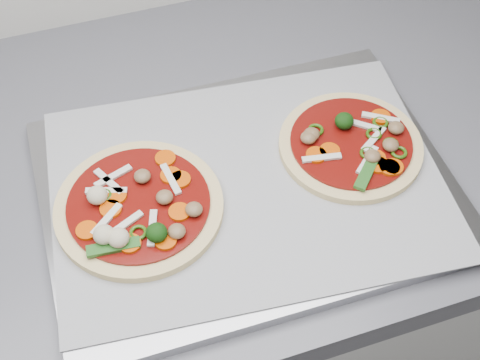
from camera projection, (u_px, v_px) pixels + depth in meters
name	position (u px, v px, depth m)	size (l,w,h in m)	color
baking_tray	(247.00, 187.00, 0.81)	(0.48, 0.36, 0.02)	gray
parchment	(247.00, 182.00, 0.80)	(0.46, 0.34, 0.00)	#9A9A9F
pizza_left	(138.00, 208.00, 0.76)	(0.22, 0.22, 0.03)	#F0CE8D
pizza_right	(352.00, 144.00, 0.82)	(0.18, 0.18, 0.03)	#F0CE8D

